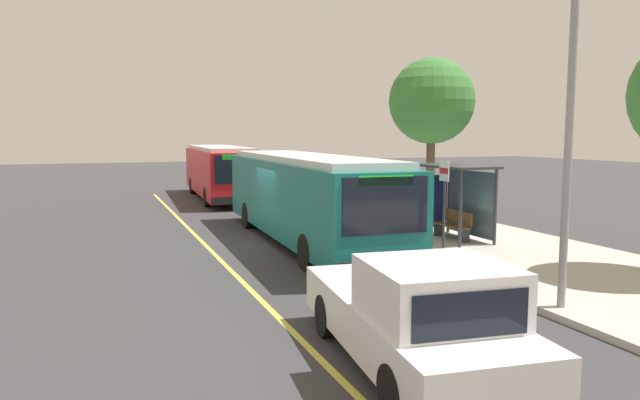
{
  "coord_description": "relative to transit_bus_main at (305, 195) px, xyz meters",
  "views": [
    {
      "loc": [
        18.48,
        -5.49,
        3.64
      ],
      "look_at": [
        2.31,
        0.75,
        1.68
      ],
      "focal_mm": 32.77,
      "sensor_mm": 36.0,
      "label": 1
    }
  ],
  "objects": [
    {
      "name": "ground_plane",
      "position": [
        -0.3,
        -1.01,
        -1.62
      ],
      "size": [
        120.0,
        120.0,
        0.0
      ],
      "primitive_type": "plane",
      "color": "#38383A"
    },
    {
      "name": "sidewalk_curb",
      "position": [
        -0.3,
        4.99,
        -1.54
      ],
      "size": [
        44.0,
        6.4,
        0.15
      ],
      "primitive_type": "cube",
      "color": "#B7B2A8",
      "rests_on": "ground_plane"
    },
    {
      "name": "lane_stripe_center",
      "position": [
        -0.3,
        -3.21,
        -1.61
      ],
      "size": [
        36.0,
        0.14,
        0.01
      ],
      "primitive_type": "cube",
      "color": "#E0D64C",
      "rests_on": "ground_plane"
    },
    {
      "name": "transit_bus_main",
      "position": [
        0.0,
        0.0,
        0.0
      ],
      "size": [
        12.5,
        3.0,
        2.95
      ],
      "color": "#146B66",
      "rests_on": "ground_plane"
    },
    {
      "name": "transit_bus_second",
      "position": [
        -14.42,
        0.03,
        -0.0
      ],
      "size": [
        11.65,
        3.14,
        2.95
      ],
      "color": "red",
      "rests_on": "ground_plane"
    },
    {
      "name": "pickup_truck",
      "position": [
        10.62,
        -2.02,
        -0.76
      ],
      "size": [
        5.59,
        2.58,
        1.85
      ],
      "color": "white",
      "rests_on": "ground_plane"
    },
    {
      "name": "bus_shelter",
      "position": [
        1.71,
        4.72,
        0.3
      ],
      "size": [
        2.9,
        1.6,
        2.48
      ],
      "color": "#333338",
      "rests_on": "sidewalk_curb"
    },
    {
      "name": "waiting_bench",
      "position": [
        1.8,
        4.6,
        -0.99
      ],
      "size": [
        1.6,
        0.48,
        0.95
      ],
      "color": "brown",
      "rests_on": "sidewalk_curb"
    },
    {
      "name": "route_sign_post",
      "position": [
        4.66,
        2.35,
        0.34
      ],
      "size": [
        0.44,
        0.08,
        2.8
      ],
      "color": "#333338",
      "rests_on": "sidewalk_curb"
    },
    {
      "name": "street_tree_upstreet",
      "position": [
        -3.21,
        6.78,
        3.37
      ],
      "size": [
        3.59,
        3.59,
        6.66
      ],
      "color": "brown",
      "rests_on": "sidewalk_curb"
    },
    {
      "name": "utility_pole",
      "position": [
        9.18,
        2.23,
        1.73
      ],
      "size": [
        0.16,
        0.16,
        6.4
      ],
      "primitive_type": "cylinder",
      "color": "gray",
      "rests_on": "sidewalk_curb"
    }
  ]
}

